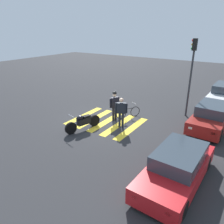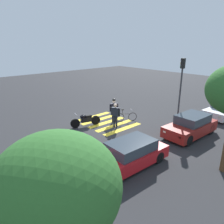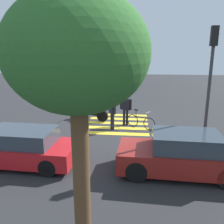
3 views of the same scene
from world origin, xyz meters
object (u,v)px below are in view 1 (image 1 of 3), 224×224
police_motorcycle (83,122)px  officer_on_foot (115,103)px  car_maroon_wagon (211,117)px  car_red_convertible (177,167)px  officer_by_motorcycle (121,111)px  car_white_van (224,93)px  leaning_bicycle (128,112)px  traffic_light_pole (192,67)px

police_motorcycle → officer_on_foot: bearing=160.8°
car_maroon_wagon → car_red_convertible: (5.73, -0.15, -0.06)m
police_motorcycle → car_red_convertible: bearing=75.5°
officer_by_motorcycle → car_maroon_wagon: 5.17m
police_motorcycle → car_red_convertible: car_red_convertible is taller
officer_by_motorcycle → officer_on_foot: bearing=-126.5°
police_motorcycle → officer_by_motorcycle: size_ratio=1.25×
officer_on_foot → officer_by_motorcycle: (0.65, 0.88, -0.09)m
officer_by_motorcycle → car_red_convertible: size_ratio=0.41×
officer_by_motorcycle → car_white_van: bearing=153.4°
police_motorcycle → officer_by_motorcycle: 2.28m
car_white_van → officer_on_foot: bearing=-33.1°
leaning_bicycle → officer_by_motorcycle: 1.66m
police_motorcycle → traffic_light_pole: (-5.43, 4.28, 2.76)m
officer_on_foot → traffic_light_pole: 5.27m
officer_on_foot → officer_by_motorcycle: 1.09m
officer_on_foot → car_red_convertible: size_ratio=0.43×
officer_by_motorcycle → leaning_bicycle: bearing=-166.4°
car_white_van → traffic_light_pole: 5.57m
leaning_bicycle → traffic_light_pole: size_ratio=0.30×
car_maroon_wagon → traffic_light_pole: size_ratio=0.84×
officer_by_motorcycle → car_white_van: size_ratio=0.40×
car_white_van → car_maroon_wagon: (5.85, 0.08, 0.05)m
officer_on_foot → car_white_van: size_ratio=0.42×
car_red_convertible → traffic_light_pole: (-6.94, -1.58, 2.61)m
car_white_van → traffic_light_pole: bearing=-19.6°
police_motorcycle → car_maroon_wagon: 7.34m
leaning_bicycle → car_white_van: (-7.10, 4.66, 0.26)m
leaning_bicycle → car_white_van: bearing=146.7°
officer_by_motorcycle → car_red_convertible: bearing=54.7°
officer_on_foot → traffic_light_pole: bearing=133.0°
officer_on_foot → traffic_light_pole: traffic_light_pole is taller
officer_by_motorcycle → traffic_light_pole: (-3.94, 2.65, 2.20)m
police_motorcycle → officer_on_foot: officer_on_foot is taller
officer_by_motorcycle → car_maroon_wagon: (-2.73, 4.38, -0.35)m
police_motorcycle → car_white_van: car_white_van is taller
officer_on_foot → traffic_light_pole: size_ratio=0.39×
leaning_bicycle → traffic_light_pole: traffic_light_pole is taller
officer_on_foot → car_white_van: bearing=146.9°
leaning_bicycle → officer_on_foot: size_ratio=0.77×
car_white_van → traffic_light_pole: size_ratio=0.92×
officer_on_foot → car_white_van: 9.48m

